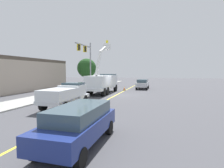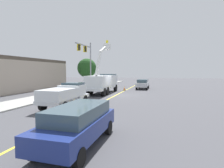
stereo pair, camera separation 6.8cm
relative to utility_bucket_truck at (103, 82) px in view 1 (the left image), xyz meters
name	(u,v)px [view 1 (the left image)]	position (x,y,z in m)	size (l,w,h in m)	color
ground	(116,95)	(-1.46, -2.24, -1.63)	(120.00, 120.00, 0.00)	#47474C
sidewalk_far_side	(65,93)	(-1.07, 5.33, -1.57)	(60.00, 3.60, 0.12)	#9E9E99
lane_centre_stripe	(116,95)	(-1.46, -2.24, -1.62)	(50.00, 0.16, 0.01)	yellow
utility_bucket_truck	(103,82)	(0.00, 0.00, 0.00)	(8.32, 2.94, 7.63)	silver
service_pickup_truck	(65,94)	(-10.20, 0.54, -0.51)	(5.70, 2.42, 2.06)	silver
passing_minivan	(143,83)	(7.57, -5.14, -0.65)	(4.89, 2.15, 1.69)	silver
trailing_sedan	(79,122)	(-17.43, -3.83, -0.65)	(4.89, 2.15, 1.69)	navy
traffic_cone_leading	(60,113)	(-13.69, -0.88, -1.25)	(0.40, 0.40, 0.77)	black
traffic_cone_mid_front	(124,88)	(4.13, -2.41, -1.29)	(0.40, 0.40, 0.69)	black
traffic_signal_mast	(87,57)	(4.37, 4.03, 3.87)	(5.82, 0.69, 8.12)	gray
commercial_building_backdrop	(5,75)	(-1.88, 14.61, 0.94)	(23.05, 8.33, 5.14)	#A89989
street_tree_right	(87,68)	(8.50, 5.64, 2.07)	(3.68, 3.68, 5.55)	brown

